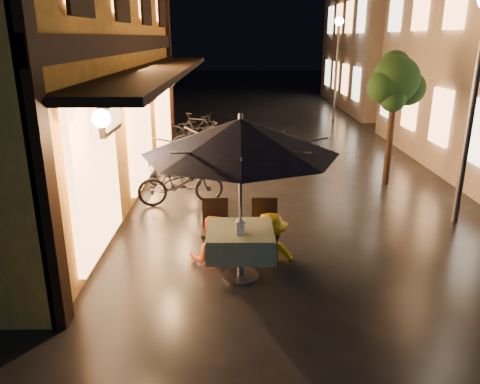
{
  "coord_description": "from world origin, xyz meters",
  "views": [
    {
      "loc": [
        -1.28,
        -6.47,
        3.44
      ],
      "look_at": [
        -1.22,
        0.41,
        1.15
      ],
      "focal_mm": 35.0,
      "sensor_mm": 36.0,
      "label": 1
    }
  ],
  "objects_px": {
    "cafe_table": "(240,241)",
    "person_orange": "(211,217)",
    "bicycle_0": "(181,183)",
    "person_yellow": "(270,215)",
    "streetlamp_near": "(478,68)",
    "patio_umbrella": "(240,136)",
    "table_lantern": "(240,225)"
  },
  "relations": [
    {
      "from": "cafe_table",
      "to": "person_orange",
      "type": "distance_m",
      "value": 0.73
    },
    {
      "from": "bicycle_0",
      "to": "person_yellow",
      "type": "bearing_deg",
      "value": -159.79
    },
    {
      "from": "streetlamp_near",
      "to": "person_yellow",
      "type": "distance_m",
      "value": 4.6
    },
    {
      "from": "patio_umbrella",
      "to": "person_orange",
      "type": "bearing_deg",
      "value": 129.23
    },
    {
      "from": "cafe_table",
      "to": "patio_umbrella",
      "type": "height_order",
      "value": "patio_umbrella"
    },
    {
      "from": "person_orange",
      "to": "bicycle_0",
      "type": "bearing_deg",
      "value": -73.7
    },
    {
      "from": "table_lantern",
      "to": "person_orange",
      "type": "distance_m",
      "value": 0.87
    },
    {
      "from": "person_orange",
      "to": "bicycle_0",
      "type": "relative_size",
      "value": 0.82
    },
    {
      "from": "cafe_table",
      "to": "person_yellow",
      "type": "relative_size",
      "value": 0.64
    },
    {
      "from": "streetlamp_near",
      "to": "person_yellow",
      "type": "relative_size",
      "value": 2.75
    },
    {
      "from": "streetlamp_near",
      "to": "table_lantern",
      "type": "relative_size",
      "value": 16.92
    },
    {
      "from": "streetlamp_near",
      "to": "table_lantern",
      "type": "height_order",
      "value": "streetlamp_near"
    },
    {
      "from": "cafe_table",
      "to": "patio_umbrella",
      "type": "bearing_deg",
      "value": 20.56
    },
    {
      "from": "table_lantern",
      "to": "bicycle_0",
      "type": "relative_size",
      "value": 0.14
    },
    {
      "from": "patio_umbrella",
      "to": "table_lantern",
      "type": "xyz_separation_m",
      "value": [
        -0.0,
        -0.17,
        -1.23
      ]
    },
    {
      "from": "streetlamp_near",
      "to": "person_orange",
      "type": "relative_size",
      "value": 2.81
    },
    {
      "from": "table_lantern",
      "to": "person_orange",
      "type": "relative_size",
      "value": 0.17
    },
    {
      "from": "table_lantern",
      "to": "person_orange",
      "type": "xyz_separation_m",
      "value": [
        -0.45,
        0.72,
        -0.17
      ]
    },
    {
      "from": "streetlamp_near",
      "to": "table_lantern",
      "type": "bearing_deg",
      "value": -150.8
    },
    {
      "from": "patio_umbrella",
      "to": "person_yellow",
      "type": "relative_size",
      "value": 1.79
    },
    {
      "from": "cafe_table",
      "to": "table_lantern",
      "type": "distance_m",
      "value": 0.37
    },
    {
      "from": "cafe_table",
      "to": "bicycle_0",
      "type": "bearing_deg",
      "value": 110.93
    },
    {
      "from": "streetlamp_near",
      "to": "bicycle_0",
      "type": "distance_m",
      "value": 6.08
    },
    {
      "from": "cafe_table",
      "to": "person_orange",
      "type": "xyz_separation_m",
      "value": [
        -0.45,
        0.55,
        0.17
      ]
    },
    {
      "from": "streetlamp_near",
      "to": "person_yellow",
      "type": "bearing_deg",
      "value": -156.89
    },
    {
      "from": "streetlamp_near",
      "to": "bicycle_0",
      "type": "xyz_separation_m",
      "value": [
        -5.46,
        1.07,
        -2.44
      ]
    },
    {
      "from": "cafe_table",
      "to": "person_orange",
      "type": "height_order",
      "value": "person_orange"
    },
    {
      "from": "person_orange",
      "to": "person_yellow",
      "type": "relative_size",
      "value": 0.98
    },
    {
      "from": "cafe_table",
      "to": "patio_umbrella",
      "type": "xyz_separation_m",
      "value": [
        0.0,
        0.0,
        1.56
      ]
    },
    {
      "from": "table_lantern",
      "to": "streetlamp_near",
      "type": "bearing_deg",
      "value": 29.2
    },
    {
      "from": "patio_umbrella",
      "to": "person_orange",
      "type": "xyz_separation_m",
      "value": [
        -0.45,
        0.55,
        -1.4
      ]
    },
    {
      "from": "cafe_table",
      "to": "bicycle_0",
      "type": "relative_size",
      "value": 0.54
    }
  ]
}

